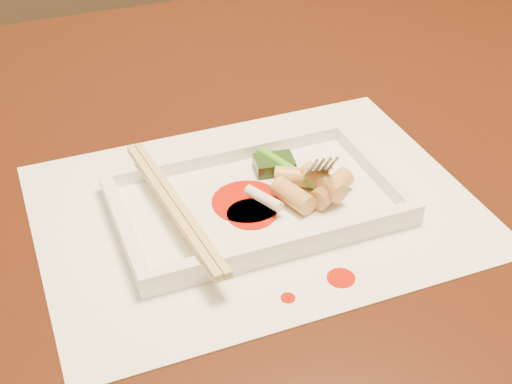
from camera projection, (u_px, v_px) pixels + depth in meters
name	position (u px, v px, depth m)	size (l,w,h in m)	color
table	(265.00, 232.00, 0.80)	(1.40, 0.90, 0.75)	black
placemat	(256.00, 208.00, 0.67)	(0.40, 0.30, 0.00)	white
sauce_splatter_a	(341.00, 278.00, 0.59)	(0.02, 0.02, 0.00)	#BA1605
sauce_splatter_b	(288.00, 298.00, 0.57)	(0.01, 0.01, 0.00)	#BA1605
plate_base	(256.00, 204.00, 0.66)	(0.26, 0.16, 0.01)	white
plate_rim_far	(229.00, 154.00, 0.71)	(0.26, 0.01, 0.01)	white
plate_rim_near	(288.00, 243.00, 0.60)	(0.26, 0.01, 0.01)	white
plate_rim_left	(124.00, 226.00, 0.62)	(0.01, 0.14, 0.01)	white
plate_rim_right	(374.00, 167.00, 0.69)	(0.01, 0.14, 0.01)	white
veg_piece	(274.00, 164.00, 0.70)	(0.04, 0.03, 0.01)	black
scallion_white	(264.00, 198.00, 0.64)	(0.01, 0.01, 0.04)	#EAEACC
scallion_green	(289.00, 168.00, 0.68)	(0.01, 0.01, 0.09)	#389017
chopstick_a	(169.00, 205.00, 0.63)	(0.01, 0.21, 0.01)	tan
chopstick_b	(178.00, 203.00, 0.63)	(0.01, 0.21, 0.01)	tan
fork	(320.00, 108.00, 0.65)	(0.09, 0.10, 0.14)	silver
sauce_blob_0	(251.00, 214.00, 0.64)	(0.05, 0.05, 0.00)	#BA1605
sauce_blob_1	(247.00, 201.00, 0.66)	(0.07, 0.07, 0.00)	#BA1605
rice_cake_0	(331.00, 189.00, 0.66)	(0.02, 0.02, 0.05)	tan
rice_cake_1	(293.00, 196.00, 0.65)	(0.02, 0.02, 0.04)	tan
rice_cake_2	(323.00, 182.00, 0.66)	(0.02, 0.02, 0.05)	tan
rice_cake_3	(297.00, 177.00, 0.67)	(0.02, 0.02, 0.04)	tan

